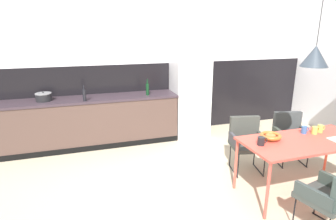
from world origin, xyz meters
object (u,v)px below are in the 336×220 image
(armchair_corner_seat, at_px, (333,194))
(armchair_near_window, at_px, (246,138))
(armchair_far_side, at_px, (290,132))
(mug_wide_latte, at_px, (261,141))
(pendant_lamp_over_table_near, at_px, (315,56))
(mug_tall_blue, at_px, (320,129))
(cooking_pot, at_px, (44,97))
(fruit_bowl, at_px, (271,136))
(bottle_wine_green, at_px, (147,89))
(refrigerator_column, at_px, (190,88))
(mug_dark_espresso, at_px, (315,130))
(mug_white_ceramic, at_px, (304,130))
(dining_table, at_px, (305,144))
(bottle_vinegar_dark, at_px, (84,95))

(armchair_corner_seat, relative_size, armchair_near_window, 0.94)
(armchair_far_side, xyz_separation_m, mug_wide_latte, (-1.15, -0.81, 0.30))
(armchair_near_window, distance_m, pendant_lamp_over_table_near, 1.53)
(mug_tall_blue, xyz_separation_m, cooking_pot, (-3.73, 2.35, 0.18))
(mug_wide_latte, bearing_deg, cooking_pot, 137.17)
(mug_wide_latte, bearing_deg, armchair_near_window, 68.28)
(armchair_far_side, relative_size, fruit_bowl, 3.04)
(mug_tall_blue, distance_m, bottle_wine_green, 2.95)
(refrigerator_column, relative_size, mug_wide_latte, 14.39)
(mug_tall_blue, bearing_deg, mug_wide_latte, -172.49)
(refrigerator_column, xyz_separation_m, armchair_near_window, (0.25, -1.72, -0.45))
(mug_tall_blue, relative_size, mug_dark_espresso, 1.00)
(mug_white_ceramic, distance_m, cooking_pot, 4.20)
(armchair_corner_seat, bearing_deg, refrigerator_column, 81.75)
(mug_tall_blue, relative_size, mug_wide_latte, 0.90)
(armchair_near_window, bearing_deg, cooking_pot, -17.92)
(dining_table, relative_size, armchair_corner_seat, 2.11)
(fruit_bowl, relative_size, cooking_pot, 0.97)
(armchair_near_window, relative_size, mug_dark_espresso, 6.77)
(armchair_corner_seat, xyz_separation_m, mug_white_ceramic, (0.46, 0.95, 0.31))
(mug_tall_blue, height_order, pendant_lamp_over_table_near, pendant_lamp_over_table_near)
(cooking_pot, distance_m, pendant_lamp_over_table_near, 4.24)
(cooking_pot, bearing_deg, armchair_far_side, -23.74)
(armchair_corner_seat, height_order, pendant_lamp_over_table_near, pendant_lamp_over_table_near)
(mug_white_ceramic, height_order, cooking_pot, cooking_pot)
(armchair_near_window, distance_m, fruit_bowl, 0.72)
(fruit_bowl, xyz_separation_m, mug_white_ceramic, (0.59, 0.06, 0.00))
(dining_table, distance_m, armchair_corner_seat, 0.84)
(armchair_corner_seat, bearing_deg, dining_table, 54.55)
(armchair_far_side, height_order, fruit_bowl, fruit_bowl)
(refrigerator_column, relative_size, armchair_near_window, 2.35)
(armchair_corner_seat, bearing_deg, armchair_near_window, 78.04)
(mug_white_ceramic, relative_size, bottle_wine_green, 0.39)
(fruit_bowl, distance_m, mug_dark_espresso, 0.71)
(bottle_wine_green, bearing_deg, mug_white_ceramic, -53.22)
(armchair_corner_seat, relative_size, mug_wide_latte, 5.77)
(mug_wide_latte, bearing_deg, mug_tall_blue, 7.51)
(mug_white_ceramic, bearing_deg, armchair_near_window, 129.64)
(armchair_far_side, distance_m, bottle_vinegar_dark, 3.51)
(dining_table, xyz_separation_m, armchair_far_side, (0.50, 0.84, -0.19))
(armchair_corner_seat, distance_m, bottle_vinegar_dark, 3.89)
(bottle_vinegar_dark, bearing_deg, mug_white_ceramic, -36.71)
(refrigerator_column, xyz_separation_m, fruit_bowl, (0.16, -2.37, -0.17))
(dining_table, distance_m, pendant_lamp_over_table_near, 1.11)
(armchair_corner_seat, xyz_separation_m, bottle_wine_green, (-1.20, 3.17, 0.54))
(mug_wide_latte, bearing_deg, armchair_far_side, 35.15)
(bottle_wine_green, bearing_deg, armchair_far_side, -38.20)
(dining_table, xyz_separation_m, armchair_corner_seat, (-0.31, -0.75, -0.21))
(mug_wide_latte, bearing_deg, refrigerator_column, 88.83)
(pendant_lamp_over_table_near, bearing_deg, refrigerator_column, 103.61)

